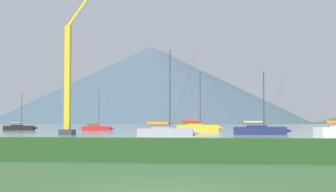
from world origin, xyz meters
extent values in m
cube|color=#8C9EA3|center=(0.00, 137.00, 0.00)|extent=(320.00, 246.00, 0.00)
cube|color=#284C23|center=(0.00, 11.00, 0.64)|extent=(80.00, 1.20, 1.27)
cube|color=red|center=(-25.03, 86.09, 0.45)|extent=(5.97, 3.04, 0.89)
cone|color=red|center=(-21.85, 86.73, 0.45)|extent=(1.11, 0.94, 0.76)
cube|color=#A52020|center=(-25.35, 86.03, 0.78)|extent=(2.34, 1.76, 0.57)
cylinder|color=#333338|center=(-24.56, 86.19, 4.40)|extent=(0.11, 0.11, 7.81)
cylinder|color=#333338|center=(-25.81, 85.93, 1.39)|extent=(2.53, 0.60, 0.10)
cylinder|color=#2D7542|center=(-25.81, 85.93, 1.39)|extent=(2.20, 0.78, 0.36)
cylinder|color=#333338|center=(-23.24, 86.45, 4.20)|extent=(2.66, 0.56, 7.43)
cylinder|color=#333338|center=(16.61, 58.30, 1.84)|extent=(3.23, 1.30, 0.13)
cylinder|color=orange|center=(16.61, 58.30, 1.84)|extent=(2.87, 1.45, 0.47)
cube|color=gold|center=(-4.23, 80.43, 0.62)|extent=(8.30, 4.56, 1.24)
cone|color=gold|center=(0.14, 81.54, 0.62)|extent=(1.57, 1.35, 1.05)
cube|color=gold|center=(-4.67, 80.32, 1.07)|extent=(3.30, 2.55, 0.79)
cylinder|color=#333338|center=(-3.58, 80.60, 5.98)|extent=(0.16, 0.16, 10.59)
cylinder|color=#333338|center=(-5.29, 80.16, 1.92)|extent=(3.47, 1.00, 0.14)
cylinder|color=red|center=(-5.29, 80.16, 1.92)|extent=(3.04, 1.22, 0.50)
cylinder|color=#333338|center=(-1.77, 81.06, 5.71)|extent=(3.64, 0.95, 10.08)
cube|color=black|center=(-42.07, 87.53, 0.49)|extent=(6.45, 3.46, 0.96)
cone|color=black|center=(-38.66, 88.34, 0.49)|extent=(1.21, 1.04, 0.82)
cube|color=black|center=(-42.41, 87.45, 0.84)|extent=(2.56, 1.96, 0.61)
cylinder|color=#333338|center=(-41.56, 87.65, 4.29)|extent=(0.12, 0.12, 7.52)
cylinder|color=#333338|center=(-42.90, 87.34, 1.49)|extent=(2.71, 0.74, 0.11)
cylinder|color=gray|center=(-42.90, 87.34, 1.49)|extent=(2.37, 0.91, 0.39)
cylinder|color=#333338|center=(-40.15, 87.99, 4.10)|extent=(2.84, 0.70, 7.15)
cube|color=navy|center=(6.38, 61.36, 0.59)|extent=(7.70, 3.60, 1.16)
cone|color=navy|center=(10.56, 61.99, 0.59)|extent=(1.40, 1.17, 0.99)
cube|color=#1B2449|center=(5.96, 61.30, 1.01)|extent=(2.98, 2.16, 0.74)
cylinder|color=#333338|center=(7.01, 61.46, 5.00)|extent=(0.15, 0.15, 8.72)
cylinder|color=#333338|center=(5.36, 61.21, 1.80)|extent=(3.31, 0.62, 0.13)
cylinder|color=tan|center=(5.36, 61.21, 1.80)|extent=(2.87, 0.88, 0.47)
cylinder|color=#333338|center=(8.73, 61.72, 4.78)|extent=(3.48, 0.55, 8.30)
cube|color=#9E9EA3|center=(-6.17, 49.30, 0.55)|extent=(7.20, 3.03, 1.10)
cone|color=#9E9EA3|center=(-2.18, 49.66, 0.55)|extent=(1.28, 1.04, 0.94)
cube|color=gray|center=(-6.57, 49.26, 0.96)|extent=(2.75, 1.91, 0.70)
cylinder|color=#333338|center=(-5.57, 49.35, 5.88)|extent=(0.14, 0.14, 10.55)
cylinder|color=#333338|center=(-7.15, 49.21, 1.71)|extent=(3.15, 0.41, 0.12)
cylinder|color=orange|center=(-7.15, 49.21, 1.71)|extent=(2.71, 0.68, 0.44)
cylinder|color=#333338|center=(-3.93, 49.50, 5.62)|extent=(3.32, 0.33, 10.03)
cube|color=#333338|center=(-21.62, 57.09, 0.40)|extent=(2.00, 2.00, 0.80)
cube|color=gold|center=(-21.62, 57.09, 8.42)|extent=(0.80, 0.80, 15.24)
cube|color=gold|center=(-19.16, 57.09, 19.41)|extent=(5.20, 0.36, 6.95)
cone|color=#425666|center=(-64.75, 410.50, 31.93)|extent=(261.21, 261.21, 63.86)
camera|label=1|loc=(2.17, -15.56, 2.22)|focal=54.85mm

